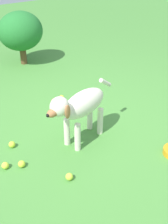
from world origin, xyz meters
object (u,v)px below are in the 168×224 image
(tennis_ball_3, at_px, (5,166))
(tennis_ball_4, at_px, (62,98))
(tennis_ball_1, at_px, (69,177))
(tennis_ball_2, at_px, (22,164))
(tennis_ball_0, at_px, (12,144))
(dog, at_px, (80,106))

(tennis_ball_3, height_order, tennis_ball_4, same)
(tennis_ball_1, height_order, tennis_ball_3, same)
(tennis_ball_2, relative_size, tennis_ball_3, 1.00)
(tennis_ball_0, bearing_deg, dog, -27.72)
(tennis_ball_0, bearing_deg, tennis_ball_4, 29.46)
(dog, bearing_deg, tennis_ball_4, -123.81)
(tennis_ball_3, bearing_deg, tennis_ball_4, 34.96)
(dog, distance_m, tennis_ball_3, 0.88)
(tennis_ball_3, xyz_separation_m, tennis_ball_4, (1.10, 0.77, 0.00))
(tennis_ball_1, xyz_separation_m, tennis_ball_4, (0.71, 1.23, 0.00))
(tennis_ball_0, height_order, tennis_ball_4, same)
(dog, bearing_deg, tennis_ball_3, -18.82)
(dog, xyz_separation_m, tennis_ball_0, (-0.61, 0.32, -0.38))
(tennis_ball_1, bearing_deg, dog, 43.86)
(tennis_ball_2, bearing_deg, tennis_ball_1, -56.59)
(tennis_ball_2, height_order, tennis_ball_3, same)
(dog, relative_size, tennis_ball_1, 13.67)
(tennis_ball_0, height_order, tennis_ball_2, same)
(tennis_ball_1, relative_size, tennis_ball_2, 1.00)
(dog, xyz_separation_m, tennis_ball_4, (0.31, 0.84, -0.38))
(dog, xyz_separation_m, tennis_ball_2, (-0.66, 0.00, -0.38))
(tennis_ball_0, relative_size, tennis_ball_2, 1.00)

